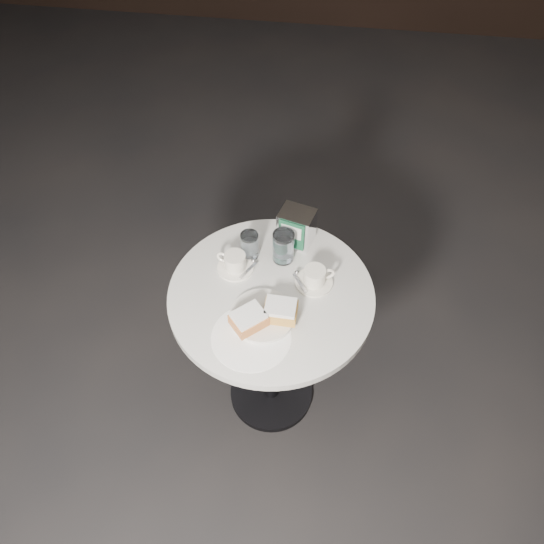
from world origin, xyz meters
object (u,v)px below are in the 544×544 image
(beignet_plate, at_px, (264,315))
(water_glass_left, at_px, (250,245))
(coffee_cup_left, at_px, (235,263))
(coffee_cup_right, at_px, (315,277))
(water_glass_right, at_px, (283,247))
(cafe_table, at_px, (271,325))
(napkin_dispenser, at_px, (296,227))

(beignet_plate, distance_m, water_glass_left, 0.29)
(coffee_cup_left, xyz_separation_m, coffee_cup_right, (0.28, -0.03, 0.00))
(coffee_cup_right, xyz_separation_m, water_glass_right, (-0.12, 0.10, 0.03))
(cafe_table, relative_size, beignet_plate, 2.67)
(coffee_cup_left, height_order, water_glass_left, water_glass_left)
(coffee_cup_right, xyz_separation_m, water_glass_left, (-0.24, 0.10, 0.02))
(coffee_cup_right, distance_m, water_glass_left, 0.26)
(napkin_dispenser, bearing_deg, water_glass_right, -96.22)
(water_glass_left, relative_size, water_glass_right, 0.84)
(water_glass_left, xyz_separation_m, water_glass_right, (0.12, 0.00, 0.01))
(coffee_cup_right, relative_size, water_glass_left, 1.62)
(beignet_plate, relative_size, coffee_cup_right, 1.69)
(cafe_table, relative_size, coffee_cup_left, 4.77)
(water_glass_left, distance_m, napkin_dispenser, 0.18)
(coffee_cup_right, relative_size, water_glass_right, 1.36)
(water_glass_left, bearing_deg, cafe_table, -58.05)
(coffee_cup_right, bearing_deg, cafe_table, -175.58)
(beignet_plate, distance_m, coffee_cup_right, 0.23)
(water_glass_right, relative_size, napkin_dispenser, 0.87)
(water_glass_left, distance_m, water_glass_right, 0.12)
(water_glass_right, bearing_deg, napkin_dispenser, 68.77)
(coffee_cup_right, bearing_deg, water_glass_left, 138.53)
(napkin_dispenser, bearing_deg, cafe_table, -87.46)
(water_glass_right, bearing_deg, cafe_table, -97.14)
(coffee_cup_left, distance_m, coffee_cup_right, 0.28)
(cafe_table, height_order, water_glass_right, water_glass_right)
(water_glass_left, bearing_deg, water_glass_right, 0.37)
(cafe_table, height_order, beignet_plate, beignet_plate)
(water_glass_left, bearing_deg, napkin_dispenser, 30.81)
(cafe_table, bearing_deg, water_glass_left, 121.95)
(beignet_plate, relative_size, napkin_dispenser, 2.00)
(water_glass_right, height_order, napkin_dispenser, napkin_dispenser)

